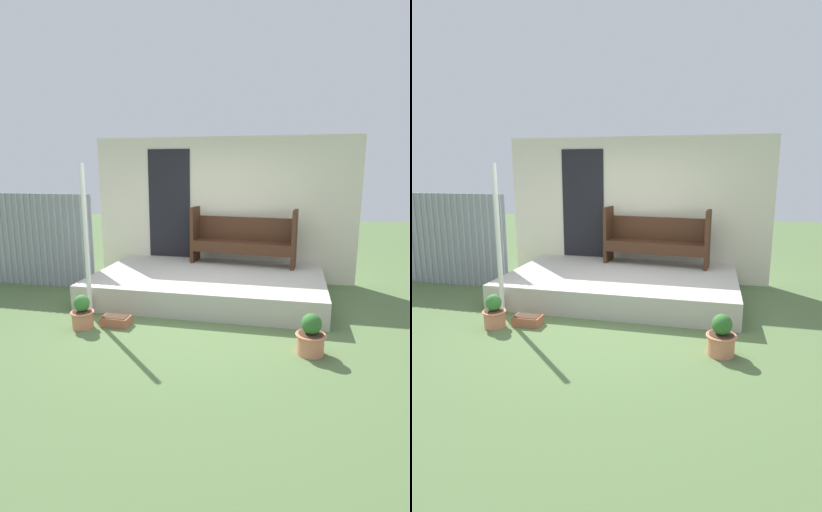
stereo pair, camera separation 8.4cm
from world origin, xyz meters
TOP-DOWN VIEW (x-y plane):
  - ground_plane at (0.00, 0.00)m, footprint 24.00×24.00m
  - porch_slab at (-0.09, 1.12)m, footprint 3.62×2.25m
  - house_wall at (-0.13, 2.28)m, footprint 4.82×0.08m
  - fence_corrugated at (-3.31, 1.10)m, footprint 2.41×0.05m
  - support_post at (-1.56, -0.08)m, footprint 0.06×0.06m
  - bench at (0.36, 1.91)m, footprint 1.86×0.57m
  - flower_pot_left at (-1.42, -0.54)m, footprint 0.31×0.31m
  - flower_pot_middle at (1.45, -0.68)m, footprint 0.34×0.34m
  - planter_box_rect at (-1.03, -0.37)m, footprint 0.37×0.22m

SIDE VIEW (x-z plane):
  - ground_plane at x=0.00m, z-range 0.00..0.00m
  - planter_box_rect at x=-1.03m, z-range 0.00..0.13m
  - porch_slab at x=-0.09m, z-range 0.00..0.38m
  - flower_pot_left at x=-1.42m, z-range -0.03..0.42m
  - flower_pot_middle at x=1.45m, z-range -0.03..0.44m
  - fence_corrugated at x=-3.31m, z-range 0.00..1.62m
  - bench at x=0.36m, z-range 0.37..1.36m
  - support_post at x=-1.56m, z-range 0.00..2.11m
  - house_wall at x=-0.13m, z-range 0.00..2.60m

